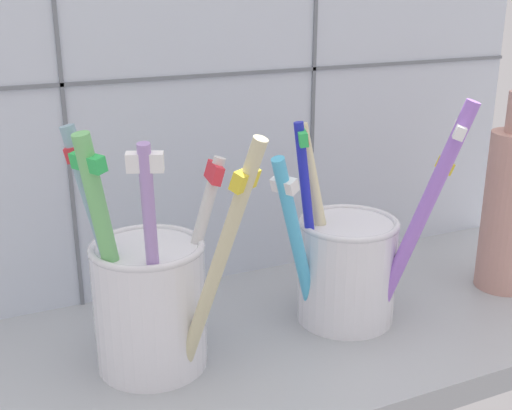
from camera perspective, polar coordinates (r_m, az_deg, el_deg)
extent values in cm
cube|color=#9EA3A8|center=(51.06, -0.09, -12.36)|extent=(64.00, 22.00, 2.00)
cube|color=silver|center=(54.94, -5.50, 13.63)|extent=(64.00, 2.00, 45.00)
cube|color=slate|center=(51.30, -16.64, 12.57)|extent=(0.30, 0.20, 45.00)
cube|color=slate|center=(58.38, 5.09, 13.96)|extent=(0.30, 0.20, 45.00)
cube|color=slate|center=(54.20, -5.02, 10.99)|extent=(64.00, 0.20, 0.30)
cylinder|color=white|center=(45.93, -9.02, -8.72)|extent=(7.58, 7.58, 8.79)
torus|color=silver|center=(44.07, -9.31, -3.66)|extent=(7.70, 7.70, 0.50)
cylinder|color=#A784CA|center=(41.70, -8.84, -5.30)|extent=(2.03, 3.40, 16.48)
cube|color=white|center=(38.35, -9.54, 3.67)|extent=(2.29, 1.57, 1.24)
cylinder|color=#83AABB|center=(44.15, -12.82, -3.86)|extent=(4.58, 2.60, 16.96)
cube|color=#E5333F|center=(42.35, -15.32, 4.44)|extent=(1.67, 2.19, 1.09)
cylinder|color=#70C46E|center=(42.75, -12.40, -4.62)|extent=(4.05, 2.80, 16.93)
cube|color=green|center=(39.95, -14.27, 3.59)|extent=(1.94, 2.63, 1.07)
cylinder|color=silver|center=(45.02, -5.57, -4.82)|extent=(5.07, 1.45, 14.35)
cube|color=#E5333F|center=(43.29, -3.61, 2.80)|extent=(1.21, 2.36, 1.32)
cylinder|color=beige|center=(40.44, -3.37, -5.44)|extent=(4.57, 6.46, 17.24)
cube|color=yellow|center=(37.21, -0.95, 2.21)|extent=(2.16, 1.91, 1.31)
cylinder|color=white|center=(51.94, 7.92, -5.73)|extent=(7.57, 7.57, 8.00)
torus|color=silver|center=(50.40, 8.12, -1.60)|extent=(7.69, 7.69, 0.50)
cylinder|color=white|center=(52.39, 13.63, -1.85)|extent=(5.91, 3.25, 14.30)
cube|color=yellow|center=(51.38, 15.95, 3.28)|extent=(1.68, 2.11, 1.11)
cylinder|color=#2127C1|center=(48.58, 4.77, -1.99)|extent=(2.73, 1.64, 15.74)
cube|color=green|center=(46.48, 4.01, 5.80)|extent=(1.39, 2.09, 1.02)
cylinder|color=#4BBAE9|center=(47.78, 3.59, -3.48)|extent=(5.59, 3.29, 14.18)
cube|color=white|center=(44.86, 2.47, 1.75)|extent=(1.78, 2.11, 1.16)
cylinder|color=#A06AD6|center=(48.78, 13.87, -1.31)|extent=(5.91, 4.94, 17.73)
cube|color=white|center=(47.04, 17.09, 6.16)|extent=(2.22, 2.47, 1.05)
cylinder|color=beige|center=(50.11, 5.51, -1.61)|extent=(4.01, 3.06, 15.40)
cube|color=#E5333F|center=(48.25, 4.18, 5.83)|extent=(1.77, 2.13, 1.07)
cylinder|color=tan|center=(59.76, 21.05, -0.57)|extent=(4.58, 4.58, 13.69)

